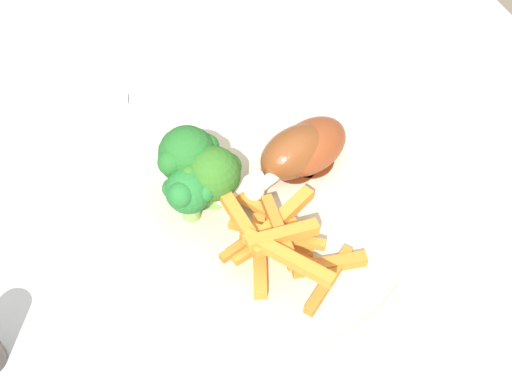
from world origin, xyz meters
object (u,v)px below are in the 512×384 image
Objects in this scene: dining_table at (314,322)px; broccoli_floret_back at (189,191)px; chicken_drumstick_near at (291,155)px; broccoli_floret_front at (212,173)px; dinner_plate at (256,209)px; fork at (38,106)px; carrot_fries_pile at (279,242)px; chicken_drumstick_far at (308,149)px; broccoli_floret_middle at (188,157)px.

dining_table is 0.21m from broccoli_floret_back.
dining_table is 0.18m from chicken_drumstick_near.
broccoli_floret_front is (0.10, 0.07, 0.17)m from dining_table.
dinner_plate is 0.27m from fork.
broccoli_floret_back is 0.42× the size of carrot_fries_pile.
chicken_drumstick_far is (0.02, -0.13, -0.02)m from broccoli_floret_back.
carrot_fries_pile is at bearing 177.52° from dinner_plate.
broccoli_floret_back is at bearing 98.00° from chicken_drumstick_near.
fork is at bearing 32.03° from broccoli_floret_middle.
broccoli_floret_front is at bearing 59.24° from dinner_plate.
fork is at bearing 33.15° from dining_table.
broccoli_floret_back is 0.31× the size of fork.
chicken_drumstick_near is at bearing 97.09° from chicken_drumstick_far.
broccoli_floret_middle is (0.04, 0.05, 0.05)m from dinner_plate.
dining_table is 8.73× the size of chicken_drumstick_near.
fork is at bearing 26.03° from broccoli_floret_back.
fork is at bearing 47.30° from chicken_drumstick_near.
chicken_drumstick_far is at bearing -85.06° from broccoli_floret_front.
fork is (0.20, 0.13, -0.05)m from broccoli_floret_front.
broccoli_floret_front is 0.36× the size of fork.
dinner_plate is 0.08m from broccoli_floret_middle.
chicken_drumstick_far is (0.00, -0.02, -0.00)m from chicken_drumstick_near.
broccoli_floret_middle is 0.56× the size of chicken_drumstick_near.
broccoli_floret_front is 0.10m from chicken_drumstick_far.
dinner_plate is 2.31× the size of chicken_drumstick_far.
broccoli_floret_back is at bearing 46.15° from dining_table.
broccoli_floret_middle reaches higher than broccoli_floret_back.
chicken_drumstick_far reaches higher than dining_table.
chicken_drumstick_far is 0.67× the size of fork.
chicken_drumstick_far is at bearing 156.62° from fork.
fork reaches higher than dining_table.
carrot_fries_pile reaches higher than chicken_drumstick_far.
broccoli_floret_middle reaches higher than dining_table.
fork is (0.19, 0.23, -0.03)m from chicken_drumstick_far.
broccoli_floret_back is 0.23m from fork.
broccoli_floret_middle is at bearing 81.42° from chicken_drumstick_near.
chicken_drumstick_far is at bearing -66.36° from dinner_plate.
broccoli_floret_front reaches higher than dinner_plate.
dinner_plate reaches higher than fork.
fork is at bearing 36.25° from dinner_plate.
dinner_plate is 1.55× the size of fork.
broccoli_floret_middle reaches higher than fork.
broccoli_floret_front is at bearing 138.99° from fork.
broccoli_floret_back is (-0.01, 0.03, -0.00)m from broccoli_floret_front.
fork is (0.21, 0.10, -0.05)m from broccoli_floret_back.
broccoli_floret_front is 0.91× the size of broccoli_floret_middle.
broccoli_floret_front is 1.14× the size of broccoli_floret_back.
broccoli_floret_middle is 0.22m from fork.
carrot_fries_pile and chicken_drumstick_near have the same top height.
dining_table is 0.14m from dinner_plate.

